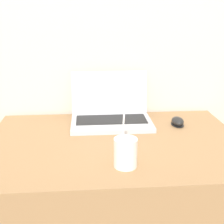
% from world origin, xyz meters
% --- Properties ---
extents(wall_back, '(7.00, 0.04, 2.50)m').
position_xyz_m(wall_back, '(0.00, 0.76, 1.25)').
color(wall_back, beige).
rests_on(wall_back, ground_plane).
extents(desk, '(1.05, 0.72, 0.77)m').
position_xyz_m(desk, '(0.00, 0.36, 0.38)').
color(desk, '#936D47').
rests_on(desk, ground_plane).
extents(laptop, '(0.37, 0.27, 0.23)m').
position_xyz_m(laptop, '(-0.00, 0.59, 0.82)').
color(laptop, '#ADADB2').
rests_on(laptop, desk).
extents(drink_cup, '(0.08, 0.08, 0.22)m').
position_xyz_m(drink_cup, '(0.02, 0.14, 0.82)').
color(drink_cup, silver).
rests_on(drink_cup, desk).
extents(computer_mouse, '(0.06, 0.09, 0.04)m').
position_xyz_m(computer_mouse, '(0.31, 0.52, 0.78)').
color(computer_mouse, black).
rests_on(computer_mouse, desk).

